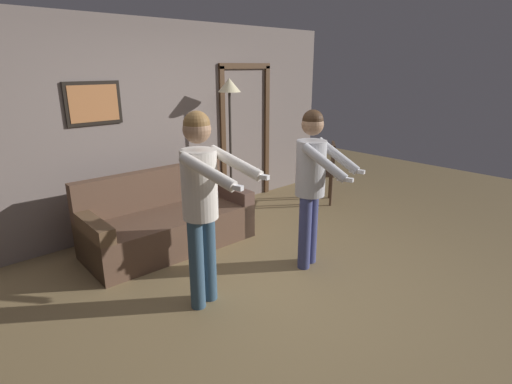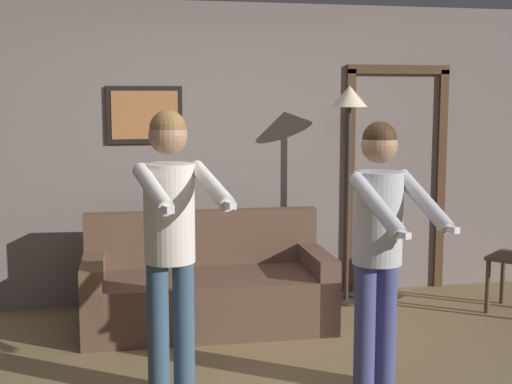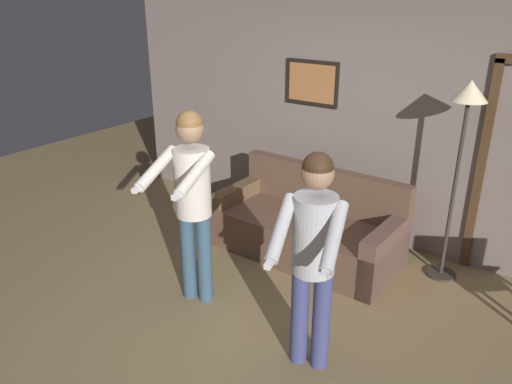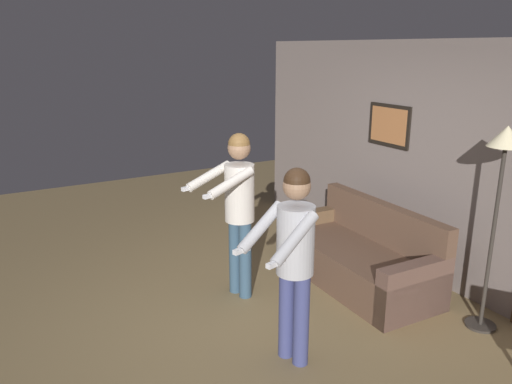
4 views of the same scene
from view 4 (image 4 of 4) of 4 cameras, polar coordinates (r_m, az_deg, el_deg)
ground_plane at (r=4.84m, az=-0.02°, el=-15.09°), size 12.00×12.00×0.00m
back_wall_assembly at (r=5.69m, az=19.83°, el=2.94°), size 6.40×0.10×2.60m
couch at (r=5.65m, az=11.67°, el=-7.45°), size 1.92×0.90×0.87m
torchiere_lamp at (r=4.75m, az=26.37°, el=2.71°), size 0.31×0.31×1.89m
person_standing_left at (r=4.99m, az=-2.07°, el=-0.92°), size 0.53×0.74×1.72m
person_standing_right at (r=3.94m, az=4.34°, el=-6.65°), size 0.54×0.68×1.65m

